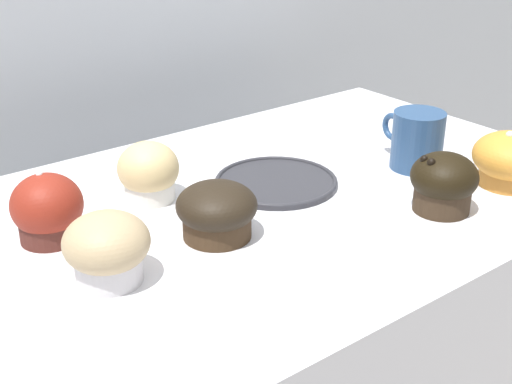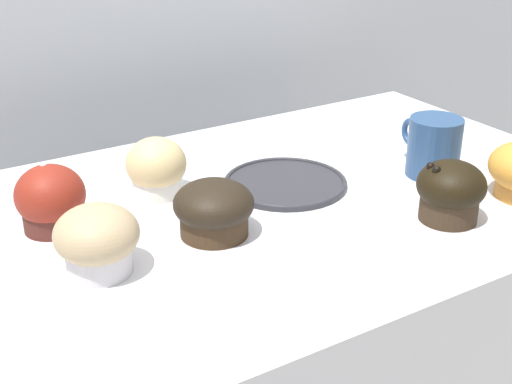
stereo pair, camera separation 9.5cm
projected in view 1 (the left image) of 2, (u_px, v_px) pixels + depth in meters
wall_back at (92, 105)px, 1.48m from camera, size 3.20×0.10×1.80m
muffin_front_center at (48, 210)px, 0.91m from camera, size 0.09×0.09×0.09m
muffin_back_left at (444, 183)px, 0.98m from camera, size 0.09×0.09×0.08m
muffin_back_right at (107, 248)px, 0.81m from camera, size 0.10×0.10×0.09m
muffin_front_left at (511, 160)px, 1.06m from camera, size 0.11×0.11×0.09m
muffin_front_right at (217, 211)px, 0.91m from camera, size 0.11×0.11×0.07m
muffin_back_center at (149, 173)px, 1.02m from camera, size 0.09×0.09×0.09m
coffee_cup at (417, 139)px, 1.12m from camera, size 0.08×0.12×0.09m
serving_plate at (276, 181)px, 1.08m from camera, size 0.19×0.19×0.01m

